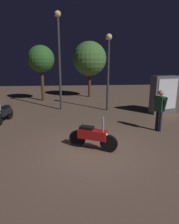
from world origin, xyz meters
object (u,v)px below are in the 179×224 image
motorcycle_black_parked_left (4,113)px  streetlamp_far (59,50)px  motorcycle_red_foreground (92,136)px  person_rider_beside (160,107)px  kiosk_billboard (164,95)px  streetlamp_near (108,62)px

motorcycle_black_parked_left → streetlamp_far: 4.65m
motorcycle_red_foreground → motorcycle_black_parked_left: size_ratio=0.91×
person_rider_beside → motorcycle_black_parked_left: bearing=-41.4°
person_rider_beside → kiosk_billboard: bearing=-144.7°
motorcycle_red_foreground → kiosk_billboard: bearing=71.6°
person_rider_beside → streetlamp_near: bearing=-95.6°
motorcycle_black_parked_left → streetlamp_near: 6.19m
kiosk_billboard → motorcycle_red_foreground: bearing=26.3°
motorcycle_red_foreground → motorcycle_black_parked_left: 5.14m
person_rider_beside → kiosk_billboard: kiosk_billboard is taller
motorcycle_red_foreground → kiosk_billboard: (4.56, 4.41, 0.61)m
person_rider_beside → streetlamp_far: streetlamp_far is taller
streetlamp_near → kiosk_billboard: bearing=-17.3°
motorcycle_red_foreground → person_rider_beside: bearing=54.4°
motorcycle_black_parked_left → streetlamp_far: (2.56, 2.39, 3.05)m
streetlamp_near → person_rider_beside: bearing=-70.0°
motorcycle_black_parked_left → kiosk_billboard: (8.41, 1.00, 0.61)m
motorcycle_red_foreground → streetlamp_near: streetlamp_near is taller
motorcycle_black_parked_left → kiosk_billboard: bearing=104.0°
motorcycle_red_foreground → streetlamp_far: (-1.29, 5.79, 3.05)m
motorcycle_red_foreground → person_rider_beside: person_rider_beside is taller
motorcycle_red_foreground → motorcycle_black_parked_left: same height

